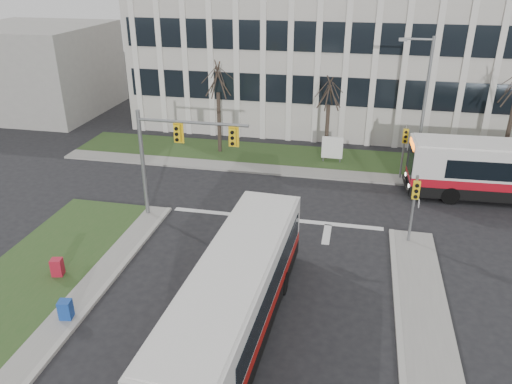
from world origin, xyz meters
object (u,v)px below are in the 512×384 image
object	(u,v)px
streetlight	(422,101)
newspaper_box_blue	(66,311)
bus_main	(236,300)
directory_sign	(332,148)
newspaper_box_red	(57,268)

from	to	relation	value
streetlight	newspaper_box_blue	world-z (taller)	streetlight
streetlight	newspaper_box_blue	bearing A→B (deg)	-128.80
bus_main	newspaper_box_blue	size ratio (longest dim) A/B	13.01
directory_sign	bus_main	bearing A→B (deg)	-97.01
directory_sign	bus_main	xyz separation A→B (m)	(-2.35, -19.16, 0.48)
newspaper_box_blue	bus_main	bearing A→B (deg)	-5.02
directory_sign	newspaper_box_blue	world-z (taller)	directory_sign
newspaper_box_blue	newspaper_box_red	distance (m)	3.41
directory_sign	newspaper_box_red	xyz separation A→B (m)	(-11.36, -17.03, -0.70)
directory_sign	newspaper_box_blue	bearing A→B (deg)	-115.22
bus_main	newspaper_box_red	size ratio (longest dim) A/B	13.01
streetlight	directory_sign	xyz separation A→B (m)	(-5.53, 1.30, -4.02)
bus_main	newspaper_box_blue	distance (m)	7.07
newspaper_box_blue	newspaper_box_red	size ratio (longest dim) A/B	1.00
directory_sign	newspaper_box_blue	xyz separation A→B (m)	(-9.30, -19.75, -0.70)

